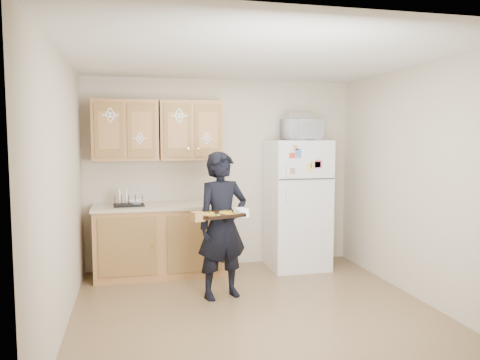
% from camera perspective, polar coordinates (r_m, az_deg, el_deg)
% --- Properties ---
extents(floor, '(3.60, 3.60, 0.00)m').
position_cam_1_polar(floor, '(4.88, 1.93, -15.69)').
color(floor, brown).
rests_on(floor, ground).
extents(ceiling, '(3.60, 3.60, 0.00)m').
position_cam_1_polar(ceiling, '(4.62, 2.03, 14.69)').
color(ceiling, silver).
rests_on(ceiling, wall_back).
extents(wall_back, '(3.60, 0.04, 2.50)m').
position_cam_1_polar(wall_back, '(6.33, -2.27, 0.79)').
color(wall_back, beige).
rests_on(wall_back, floor).
extents(wall_front, '(3.60, 0.04, 2.50)m').
position_cam_1_polar(wall_front, '(2.90, 11.33, -4.67)').
color(wall_front, beige).
rests_on(wall_front, floor).
extents(wall_left, '(0.04, 3.60, 2.50)m').
position_cam_1_polar(wall_left, '(4.47, -20.92, -1.43)').
color(wall_left, beige).
rests_on(wall_left, floor).
extents(wall_right, '(0.04, 3.60, 2.50)m').
position_cam_1_polar(wall_right, '(5.34, 20.98, -0.39)').
color(wall_right, beige).
rests_on(wall_right, floor).
extents(refrigerator, '(0.75, 0.70, 1.70)m').
position_cam_1_polar(refrigerator, '(6.27, 6.96, -2.96)').
color(refrigerator, white).
rests_on(refrigerator, floor).
extents(base_cabinet, '(1.60, 0.60, 0.86)m').
position_cam_1_polar(base_cabinet, '(6.03, -9.68, -7.39)').
color(base_cabinet, olive).
rests_on(base_cabinet, floor).
extents(countertop, '(1.64, 0.64, 0.04)m').
position_cam_1_polar(countertop, '(5.95, -9.75, -3.15)').
color(countertop, beige).
rests_on(countertop, base_cabinet).
extents(upper_cab_left, '(0.80, 0.33, 0.75)m').
position_cam_1_polar(upper_cab_left, '(6.01, -13.79, 5.89)').
color(upper_cab_left, olive).
rests_on(upper_cab_left, wall_back).
extents(upper_cab_right, '(0.80, 0.33, 0.75)m').
position_cam_1_polar(upper_cab_right, '(6.06, -5.98, 6.01)').
color(upper_cab_right, olive).
rests_on(upper_cab_right, wall_back).
extents(cereal_box, '(0.20, 0.07, 0.32)m').
position_cam_1_polar(cereal_box, '(6.81, 10.31, -8.26)').
color(cereal_box, '#DCC84D').
rests_on(cereal_box, floor).
extents(person, '(0.66, 0.52, 1.59)m').
position_cam_1_polar(person, '(5.07, -2.16, -5.53)').
color(person, black).
rests_on(person, floor).
extents(baking_tray, '(0.50, 0.42, 0.04)m').
position_cam_1_polar(baking_tray, '(4.75, -2.46, -4.33)').
color(baking_tray, black).
rests_on(baking_tray, person).
extents(pizza_front_left, '(0.14, 0.14, 0.02)m').
position_cam_1_polar(pizza_front_left, '(4.64, -3.19, -4.36)').
color(pizza_front_left, '#FBAB1F').
rests_on(pizza_front_left, baking_tray).
extents(pizza_front_right, '(0.14, 0.14, 0.02)m').
position_cam_1_polar(pizza_front_right, '(4.73, -0.97, -4.16)').
color(pizza_front_right, '#FBAB1F').
rests_on(pizza_front_right, baking_tray).
extents(pizza_back_left, '(0.14, 0.14, 0.02)m').
position_cam_1_polar(pizza_back_left, '(4.77, -3.94, -4.10)').
color(pizza_back_left, '#FBAB1F').
rests_on(pizza_back_left, baking_tray).
extents(pizza_back_right, '(0.14, 0.14, 0.02)m').
position_cam_1_polar(pizza_back_right, '(4.85, -1.77, -3.92)').
color(pizza_back_right, '#FBAB1F').
rests_on(pizza_back_right, baking_tray).
extents(microwave, '(0.52, 0.37, 0.27)m').
position_cam_1_polar(microwave, '(6.17, 7.54, 6.08)').
color(microwave, white).
rests_on(microwave, refrigerator).
extents(foil_pan, '(0.35, 0.24, 0.07)m').
position_cam_1_polar(foil_pan, '(6.20, 7.19, 7.68)').
color(foil_pan, '#ACABB2').
rests_on(foil_pan, microwave).
extents(dish_rack, '(0.38, 0.29, 0.15)m').
position_cam_1_polar(dish_rack, '(5.90, -13.42, -2.38)').
color(dish_rack, black).
rests_on(dish_rack, countertop).
extents(bowl, '(0.20, 0.20, 0.05)m').
position_cam_1_polar(bowl, '(5.91, -12.48, -2.66)').
color(bowl, white).
rests_on(bowl, dish_rack).
extents(soap_bottle, '(0.11, 0.11, 0.20)m').
position_cam_1_polar(soap_bottle, '(5.93, -3.62, -1.96)').
color(soap_bottle, white).
rests_on(soap_bottle, countertop).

